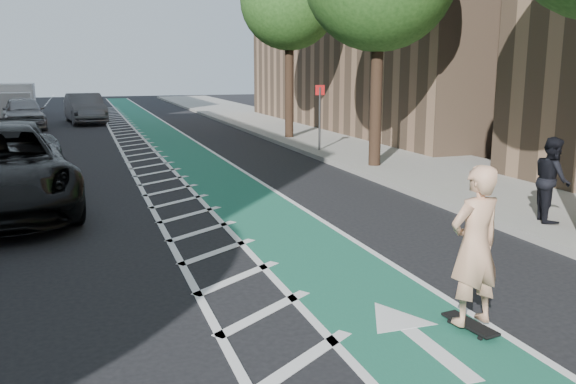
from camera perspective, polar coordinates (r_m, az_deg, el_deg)
name	(u,v)px	position (r m, az deg, el deg)	size (l,w,h in m)	color
ground	(136,290)	(9.07, -14.03, -8.88)	(120.00, 120.00, 0.00)	black
bike_lane	(206,169)	(19.09, -7.72, 2.15)	(2.00, 90.00, 0.01)	#17503E
buffer_strip	(157,172)	(18.87, -12.19, 1.88)	(1.40, 90.00, 0.01)	silver
sidewalk_right	(392,157)	(21.29, 9.72, 3.25)	(5.00, 90.00, 0.15)	gray
curb_right	(326,160)	(20.24, 3.60, 2.98)	(0.12, 90.00, 0.16)	gray
tree_r_d	(291,0)	(26.06, 0.31, 17.49)	(4.20, 4.20, 7.90)	#382619
sign_post	(320,117)	(22.14, 2.99, 7.05)	(0.35, 0.08, 2.47)	#4C4C4C
skateboard	(470,324)	(7.81, 16.65, -11.76)	(0.32, 0.81, 0.11)	black
skateboarder	(475,246)	(7.48, 17.09, -4.83)	(0.70, 0.46, 1.92)	tan
suv_far	(12,154)	(18.07, -24.43, 3.26)	(2.28, 5.60, 1.63)	black
car_silver	(24,113)	(34.09, -23.50, 6.83)	(1.94, 4.82, 1.64)	gray
car_grey	(85,108)	(36.20, -18.46, 7.43)	(1.75, 5.03, 1.66)	#525257
pedestrian	(552,179)	(12.88, 23.45, 1.09)	(0.81, 0.63, 1.66)	black
box_truck	(16,100)	(44.42, -24.07, 7.83)	(2.28, 4.87, 2.01)	silver
barrel_a	(2,174)	(17.34, -25.19, 1.55)	(0.64, 0.64, 0.88)	#FC4B0D
barrel_b	(27,147)	(22.72, -23.21, 3.92)	(0.68, 0.68, 0.92)	#FF630D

